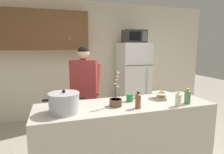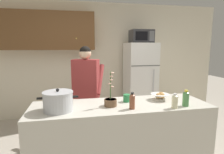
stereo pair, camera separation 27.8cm
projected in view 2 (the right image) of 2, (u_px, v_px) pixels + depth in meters
back_wall_unit at (85, 54)px, 4.32m from camera, size 6.00×0.48×2.60m
kitchen_island at (121, 139)px, 2.37m from camera, size 2.16×0.68×0.92m
refrigerator at (140, 81)px, 4.27m from camera, size 0.64×0.68×1.69m
microwave at (141, 36)px, 4.09m from camera, size 0.48×0.37×0.28m
person_near_pot at (86, 84)px, 3.04m from camera, size 0.59×0.54×1.62m
cooking_pot at (58, 101)px, 2.05m from camera, size 0.44×0.33×0.25m
coffee_mug at (127, 98)px, 2.40m from camera, size 0.13×0.09×0.10m
bread_bowl at (160, 96)px, 2.47m from camera, size 0.25×0.25×0.10m
bottle_near_edge at (186, 98)px, 2.21m from camera, size 0.07×0.07×0.19m
bottle_mid_counter at (175, 101)px, 2.14m from camera, size 0.07×0.07×0.17m
bottle_far_corner at (132, 101)px, 2.11m from camera, size 0.06×0.06×0.19m
potted_orchid at (111, 101)px, 2.21m from camera, size 0.15×0.15×0.42m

